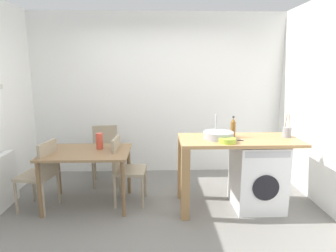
{
  "coord_description": "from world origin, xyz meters",
  "views": [
    {
      "loc": [
        0.0,
        -3.06,
        1.77
      ],
      "look_at": [
        0.12,
        0.45,
        1.06
      ],
      "focal_mm": 29.96,
      "sensor_mm": 36.0,
      "label": 1
    }
  ],
  "objects": [
    {
      "name": "vase",
      "position": [
        -0.78,
        0.55,
        0.85
      ],
      "size": [
        0.09,
        0.09,
        0.21
      ],
      "primitive_type": "cylinder",
      "color": "#D84C38",
      "rests_on": "dining_table"
    },
    {
      "name": "kitchen_counter",
      "position": [
        0.8,
        0.33,
        0.76
      ],
      "size": [
        1.5,
        0.68,
        0.92
      ],
      "color": "tan",
      "rests_on": "ground_plane"
    },
    {
      "name": "utensil_crock",
      "position": [
        1.64,
        0.38,
        0.99
      ],
      "size": [
        0.11,
        0.11,
        0.3
      ],
      "color": "gray",
      "rests_on": "kitchen_counter"
    },
    {
      "name": "wall_back",
      "position": [
        0.0,
        1.75,
        1.35
      ],
      "size": [
        4.6,
        0.1,
        2.7
      ],
      "primitive_type": "cube",
      "color": "white",
      "rests_on": "ground_plane"
    },
    {
      "name": "ground_plane",
      "position": [
        0.0,
        0.0,
        0.0
      ],
      "size": [
        5.46,
        5.46,
        0.0
      ],
      "primitive_type": "plane",
      "color": "slate"
    },
    {
      "name": "tap",
      "position": [
        0.75,
        0.51,
        1.06
      ],
      "size": [
        0.02,
        0.02,
        0.28
      ],
      "primitive_type": "cylinder",
      "color": "#B2B2B7",
      "rests_on": "kitchen_counter"
    },
    {
      "name": "sink_basin",
      "position": [
        0.75,
        0.33,
        0.97
      ],
      "size": [
        0.38,
        0.38,
        0.09
      ],
      "primitive_type": "cylinder",
      "color": "#9EA0A5",
      "rests_on": "kitchen_counter"
    },
    {
      "name": "washing_machine",
      "position": [
        1.27,
        0.33,
        0.43
      ],
      "size": [
        0.6,
        0.61,
        0.86
      ],
      "color": "white",
      "rests_on": "ground_plane"
    },
    {
      "name": "chair_person_seat",
      "position": [
        -1.48,
        0.34,
        0.51
      ],
      "size": [
        0.47,
        0.47,
        0.9
      ],
      "rotation": [
        0.0,
        0.0,
        1.39
      ],
      "color": "gray",
      "rests_on": "ground_plane"
    },
    {
      "name": "bottle_tall_green",
      "position": [
        0.95,
        0.41,
        1.04
      ],
      "size": [
        0.06,
        0.06,
        0.27
      ],
      "color": "brown",
      "rests_on": "kitchen_counter"
    },
    {
      "name": "scissors",
      "position": [
        0.96,
        0.23,
        0.92
      ],
      "size": [
        0.15,
        0.06,
        0.01
      ],
      "color": "#B2B2B7",
      "rests_on": "kitchen_counter"
    },
    {
      "name": "mixing_bowl",
      "position": [
        0.81,
        0.13,
        0.95
      ],
      "size": [
        0.2,
        0.2,
        0.06
      ],
      "color": "#A8C63D",
      "rests_on": "kitchen_counter"
    },
    {
      "name": "dining_table",
      "position": [
        -0.93,
        0.45,
        0.64
      ],
      "size": [
        1.1,
        0.76,
        0.74
      ],
      "color": "olive",
      "rests_on": "ground_plane"
    },
    {
      "name": "chair_spare_by_wall",
      "position": [
        -0.84,
        1.23,
        0.51
      ],
      "size": [
        0.46,
        0.46,
        0.9
      ],
      "rotation": [
        0.0,
        0.0,
        3.29
      ],
      "color": "gray",
      "rests_on": "ground_plane"
    },
    {
      "name": "chair_opposite",
      "position": [
        -0.46,
        0.51,
        0.51
      ],
      "size": [
        0.42,
        0.42,
        0.9
      ],
      "rotation": [
        0.0,
        0.0,
        -1.63
      ],
      "color": "gray",
      "rests_on": "ground_plane"
    }
  ]
}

